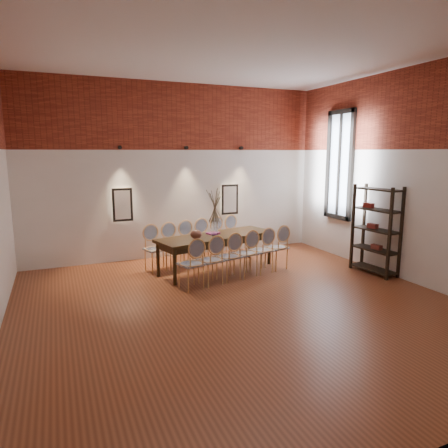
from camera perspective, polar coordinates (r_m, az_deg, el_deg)
name	(u,v)px	position (r m, az deg, el deg)	size (l,w,h in m)	color
floor	(241,306)	(6.61, 2.49, -11.64)	(7.00, 7.00, 0.02)	brown
ceiling	(243,42)	(6.33, 2.80, 24.49)	(7.00, 7.00, 0.02)	silver
wall_back	(177,172)	(9.47, -6.75, 7.44)	(7.00, 0.10, 4.00)	silver
wall_right	(413,177)	(8.32, 25.42, 6.15)	(0.10, 7.00, 4.00)	silver
brick_band_back	(177,116)	(9.42, -6.79, 15.03)	(7.00, 0.02, 1.50)	maroon
brick_band_right	(416,107)	(8.29, 25.76, 14.78)	(0.02, 7.00, 1.50)	maroon
niche_left	(122,205)	(9.15, -14.32, 2.69)	(0.36, 0.06, 0.66)	#FFEAC6
niche_right	(229,199)	(9.88, 0.77, 3.54)	(0.36, 0.06, 0.66)	#FFEAC6
spot_fixture_left	(120,147)	(9.05, -14.65, 10.54)	(0.08, 0.08, 0.10)	black
spot_fixture_mid	(186,148)	(9.39, -5.40, 10.80)	(0.08, 0.08, 0.10)	black
spot_fixture_right	(241,148)	(9.91, 2.47, 10.80)	(0.08, 0.08, 0.10)	black
window_glass	(340,165)	(9.70, 16.24, 8.06)	(0.02, 0.78, 2.38)	silver
window_frame	(339,165)	(9.69, 16.15, 8.06)	(0.08, 0.90, 2.50)	black
window_mullion	(339,165)	(9.69, 16.15, 8.06)	(0.06, 0.06, 2.40)	black
dining_table	(217,253)	(8.39, -1.07, -4.09)	(2.55, 0.82, 0.75)	#34220F
chair_near_a	(191,264)	(7.24, -4.74, -5.69)	(0.44, 0.44, 0.94)	tan
chair_near_b	(210,260)	(7.46, -1.96, -5.16)	(0.44, 0.44, 0.94)	tan
chair_near_c	(229,256)	(7.70, 0.65, -4.66)	(0.44, 0.44, 0.94)	tan
chair_near_d	(246,253)	(7.96, 3.09, -4.18)	(0.44, 0.44, 0.94)	tan
chair_near_e	(261,250)	(8.23, 5.37, -3.73)	(0.44, 0.44, 0.94)	tan
chair_near_f	(276,247)	(8.52, 7.50, -3.30)	(0.44, 0.44, 0.94)	tan
chair_far_a	(155,249)	(8.40, -9.76, -3.55)	(0.44, 0.44, 0.94)	tan
chair_far_b	(173,246)	(8.60, -7.24, -3.17)	(0.44, 0.44, 0.94)	tan
chair_far_c	(190,244)	(8.81, -4.83, -2.80)	(0.44, 0.44, 0.94)	tan
chair_far_d	(206,241)	(9.03, -2.54, -2.44)	(0.44, 0.44, 0.94)	tan
chair_far_e	(221,239)	(9.27, -0.36, -2.10)	(0.44, 0.44, 0.94)	tan
chair_far_f	(236,236)	(9.53, 1.70, -1.77)	(0.44, 0.44, 0.94)	tan
vase	(215,228)	(8.25, -1.33, -0.60)	(0.14, 0.14, 0.30)	silver
dried_branches	(215,207)	(8.17, -1.35, 2.49)	(0.50, 0.50, 0.70)	brown
bowl	(196,234)	(7.95, -3.97, -1.48)	(0.24, 0.24, 0.18)	brown
book	(213,233)	(8.43, -1.57, -1.30)	(0.26, 0.18, 0.03)	#82236C
shelving_rack	(376,230)	(8.64, 20.88, -0.78)	(0.38, 1.00, 1.80)	black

